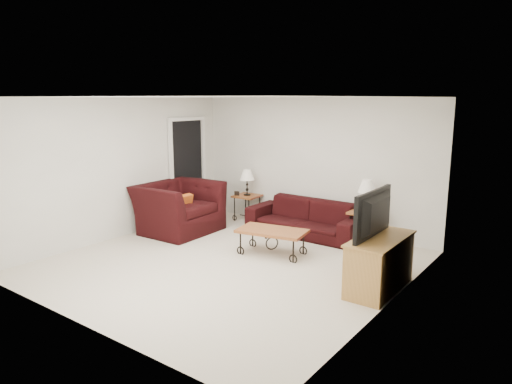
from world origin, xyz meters
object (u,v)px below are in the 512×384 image
lamp_left (247,182)px  backpack (378,240)px  coffee_table (272,242)px  television (381,214)px  side_table_left (247,208)px  armchair (179,208)px  lamp_right (367,196)px  tv_stand (380,264)px  sofa (305,218)px  side_table_right (365,227)px

lamp_left → backpack: 3.03m
coffee_table → lamp_left: bearing=138.0°
television → backpack: television is taller
side_table_left → armchair: size_ratio=0.38×
lamp_left → coffee_table: bearing=-42.0°
lamp_right → tv_stand: 2.10m
armchair → tv_stand: bearing=-97.4°
sofa → lamp_right: lamp_right is taller
coffee_table → television: size_ratio=1.02×
sofa → side_table_left: sofa is taller
side_table_left → coffee_table: (1.62, -1.46, -0.06)m
sofa → coffee_table: (0.13, -1.28, -0.12)m
sofa → tv_stand: 2.63m
side_table_left → backpack: side_table_left is taller
sofa → television: television is taller
coffee_table → armchair: 2.18m
armchair → television: 4.14m
lamp_left → sofa: bearing=-6.9°
sofa → television: (2.05, -1.62, 0.70)m
lamp_right → coffee_table: bearing=-123.6°
lamp_left → armchair: size_ratio=0.38×
tv_stand → sofa: bearing=142.0°
lamp_right → armchair: lamp_right is taller
television → coffee_table: bearing=-100.0°
side_table_left → lamp_left: 0.53m
lamp_left → television: size_ratio=0.50×
side_table_right → television: size_ratio=0.53×
television → backpack: size_ratio=2.80×
sofa → lamp_right: size_ratio=3.89×
side_table_left → backpack: (2.95, -0.30, -0.08)m
lamp_left → backpack: size_ratio=1.40×
television → side_table_right: bearing=-152.0°
side_table_right → coffee_table: bearing=-123.6°
side_table_left → television: (3.54, -1.80, 0.75)m
lamp_right → coffee_table: 1.86m
lamp_right → backpack: bearing=-39.9°
side_table_right → backpack: side_table_right is taller
coffee_table → sofa: bearing=95.7°
side_table_right → armchair: bearing=-155.7°
side_table_right → armchair: size_ratio=0.40×
side_table_left → lamp_left: size_ratio=1.00×
coffee_table → armchair: size_ratio=0.77×
sofa → lamp_left: size_ratio=4.11×
television → armchair: bearing=-95.4°
sofa → tv_stand: bearing=-38.0°
armchair → tv_stand: size_ratio=1.19×
lamp_left → lamp_right: (2.59, 0.00, 0.05)m
side_table_left → side_table_right: bearing=0.0°
armchair → sofa: bearing=-60.9°
side_table_right → armchair: 3.44m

